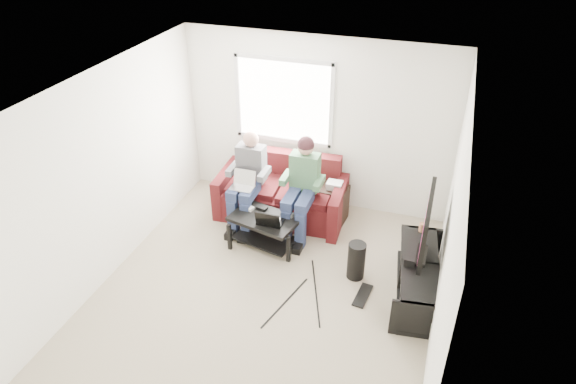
{
  "coord_description": "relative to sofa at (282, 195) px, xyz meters",
  "views": [
    {
      "loc": [
        1.76,
        -4.42,
        4.39
      ],
      "look_at": [
        0.11,
        0.6,
        1.12
      ],
      "focal_mm": 32.0,
      "sensor_mm": 36.0,
      "label": 1
    }
  ],
  "objects": [
    {
      "name": "drink_cup",
      "position": [
        2.08,
        -0.53,
        0.22
      ],
      "size": [
        0.08,
        0.08,
        0.12
      ],
      "primitive_type": "cylinder",
      "color": "#AC6F4A",
      "rests_on": "tv_stand"
    },
    {
      "name": "coffee_table",
      "position": [
        0.02,
        -0.81,
        0.01
      ],
      "size": [
        1.0,
        0.74,
        0.45
      ],
      "color": "black",
      "rests_on": "floor"
    },
    {
      "name": "ceiling",
      "position": [
        0.36,
        -1.72,
        2.27
      ],
      "size": [
        4.5,
        4.5,
        0.0
      ],
      "primitive_type": "plane",
      "rotation": [
        3.14,
        0.0,
        0.0
      ],
      "color": "white",
      "rests_on": "wall_back"
    },
    {
      "name": "controller_a",
      "position": [
        -0.26,
        -0.69,
        0.14
      ],
      "size": [
        0.16,
        0.13,
        0.04
      ],
      "primitive_type": "cube",
      "rotation": [
        0.0,
        0.0,
        -0.29
      ],
      "color": "silver",
      "rests_on": "coffee_table"
    },
    {
      "name": "console_grey",
      "position": [
        2.13,
        -0.86,
        -0.03
      ],
      "size": [
        0.34,
        0.26,
        0.08
      ],
      "primitive_type": "cube",
      "color": "gray",
      "rests_on": "tv_stand"
    },
    {
      "name": "laptop_silver",
      "position": [
        -0.4,
        -0.53,
        0.41
      ],
      "size": [
        0.34,
        0.24,
        0.24
      ],
      "primitive_type": null,
      "rotation": [
        0.0,
        0.0,
        -0.08
      ],
      "color": "silver",
      "rests_on": "person_left"
    },
    {
      "name": "sofa",
      "position": [
        0.0,
        0.0,
        0.0
      ],
      "size": [
        1.94,
        0.99,
        0.89
      ],
      "color": "#4E1316",
      "rests_on": "floor"
    },
    {
      "name": "wall_front",
      "position": [
        0.36,
        -3.97,
        0.97
      ],
      "size": [
        4.5,
        0.0,
        4.5
      ],
      "primitive_type": "plane",
      "rotation": [
        -1.57,
        0.0,
        0.0
      ],
      "color": "white",
      "rests_on": "floor"
    },
    {
      "name": "keyboard_floor",
      "position": [
        1.52,
        -1.42,
        -0.32
      ],
      "size": [
        0.19,
        0.44,
        0.02
      ],
      "primitive_type": "cube",
      "rotation": [
        0.0,
        0.0,
        -0.11
      ],
      "color": "black",
      "rests_on": "floor"
    },
    {
      "name": "wall_right",
      "position": [
        2.36,
        -1.72,
        0.97
      ],
      "size": [
        0.0,
        4.5,
        4.5
      ],
      "primitive_type": "plane",
      "rotation": [
        1.57,
        0.0,
        -1.57
      ],
      "color": "white",
      "rests_on": "floor"
    },
    {
      "name": "subwoofer",
      "position": [
        1.36,
        -1.08,
        -0.07
      ],
      "size": [
        0.22,
        0.22,
        0.51
      ],
      "primitive_type": "cylinder",
      "color": "black",
      "rests_on": "floor"
    },
    {
      "name": "floor",
      "position": [
        0.36,
        -1.72,
        -0.33
      ],
      "size": [
        4.5,
        4.5,
        0.0
      ],
      "primitive_type": "plane",
      "color": "tan",
      "rests_on": "ground"
    },
    {
      "name": "controller_c",
      "position": [
        0.32,
        -0.66,
        0.14
      ],
      "size": [
        0.16,
        0.13,
        0.04
      ],
      "primitive_type": "cube",
      "rotation": [
        0.0,
        0.0,
        -0.33
      ],
      "color": "gray",
      "rests_on": "coffee_table"
    },
    {
      "name": "console_white",
      "position": [
        2.13,
        -1.56,
        -0.04
      ],
      "size": [
        0.3,
        0.22,
        0.06
      ],
      "primitive_type": "cube",
      "color": "silver",
      "rests_on": "tv_stand"
    },
    {
      "name": "tv",
      "position": [
        2.12,
        -1.06,
        0.62
      ],
      "size": [
        0.12,
        1.1,
        0.81
      ],
      "color": "black",
      "rests_on": "tv_stand"
    },
    {
      "name": "person_left",
      "position": [
        -0.4,
        -0.34,
        0.43
      ],
      "size": [
        0.4,
        0.71,
        1.37
      ],
      "color": "navy",
      "rests_on": "sofa"
    },
    {
      "name": "laptop_black",
      "position": [
        0.14,
        -0.89,
        0.24
      ],
      "size": [
        0.4,
        0.33,
        0.24
      ],
      "primitive_type": null,
      "rotation": [
        0.0,
        0.0,
        -0.32
      ],
      "color": "black",
      "rests_on": "coffee_table"
    },
    {
      "name": "wall_left",
      "position": [
        -1.64,
        -1.72,
        0.97
      ],
      "size": [
        0.0,
        4.5,
        4.5
      ],
      "primitive_type": "plane",
      "rotation": [
        1.57,
        0.0,
        1.57
      ],
      "color": "white",
      "rests_on": "floor"
    },
    {
      "name": "window",
      "position": [
        -0.14,
        0.51,
        1.27
      ],
      "size": [
        1.48,
        0.04,
        1.28
      ],
      "color": "white",
      "rests_on": "wall_back"
    },
    {
      "name": "end_table",
      "position": [
        0.78,
        0.06,
        -0.03
      ],
      "size": [
        0.37,
        0.37,
        0.66
      ],
      "color": "black",
      "rests_on": "floor"
    },
    {
      "name": "console_black",
      "position": [
        2.13,
        -1.21,
        -0.03
      ],
      "size": [
        0.38,
        0.3,
        0.07
      ],
      "primitive_type": "cube",
      "color": "black",
      "rests_on": "tv_stand"
    },
    {
      "name": "soundbar",
      "position": [
        2.01,
        -1.06,
        0.21
      ],
      "size": [
        0.12,
        0.5,
        0.1
      ],
      "primitive_type": "cube",
      "color": "black",
      "rests_on": "tv_stand"
    },
    {
      "name": "controller_b",
      "position": [
        -0.08,
        -0.63,
        0.14
      ],
      "size": [
        0.16,
        0.12,
        0.04
      ],
      "primitive_type": "cube",
      "rotation": [
        0.0,
        0.0,
        -0.21
      ],
      "color": "black",
      "rests_on": "coffee_table"
    },
    {
      "name": "person_right",
      "position": [
        0.4,
        -0.32,
        0.49
      ],
      "size": [
        0.4,
        0.71,
        1.42
      ],
      "color": "navy",
      "rests_on": "sofa"
    },
    {
      "name": "wall_back",
      "position": [
        0.36,
        0.53,
        0.97
      ],
      "size": [
        4.5,
        0.0,
        4.5
      ],
      "primitive_type": "plane",
      "rotation": [
        1.57,
        0.0,
        0.0
      ],
      "color": "white",
      "rests_on": "floor"
    },
    {
      "name": "tv_stand",
      "position": [
        2.13,
        -1.16,
        -0.11
      ],
      "size": [
        0.62,
        1.53,
        0.49
      ],
      "color": "black",
      "rests_on": "floor"
    }
  ]
}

